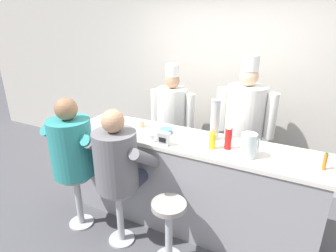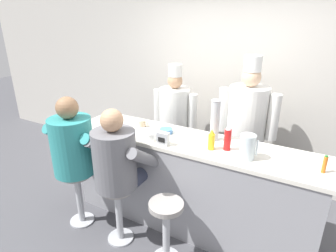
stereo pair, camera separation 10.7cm
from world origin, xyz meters
name	(u,v)px [view 1 (the left image)]	position (x,y,z in m)	size (l,w,h in m)	color
ground_plane	(176,239)	(0.00, 0.00, 0.00)	(20.00, 20.00, 0.00)	#4C4C51
wall_back	(228,85)	(0.00, 1.65, 1.35)	(10.00, 0.06, 2.70)	beige
diner_counter	(188,183)	(0.00, 0.31, 0.52)	(2.67, 0.61, 1.05)	gray
ketchup_bottle_red	(228,137)	(0.41, 0.28, 1.17)	(0.07, 0.07, 0.26)	red
mustard_bottle_yellow	(212,139)	(0.27, 0.21, 1.14)	(0.06, 0.06, 0.21)	yellow
hot_sauce_bottle_orange	(325,161)	(1.23, 0.25, 1.12)	(0.03, 0.03, 0.15)	orange
water_pitcher_clear	(249,146)	(0.62, 0.19, 1.16)	(0.16, 0.14, 0.23)	silver
breakfast_plate	(113,128)	(-0.88, 0.18, 1.06)	(0.27, 0.27, 0.05)	white
cereal_bowl	(166,131)	(-0.30, 0.35, 1.07)	(0.14, 0.14, 0.05)	#4C7FB7
coffee_mug_white	(153,137)	(-0.32, 0.10, 1.09)	(0.14, 0.09, 0.08)	white
coffee_mug_tan	(141,124)	(-0.64, 0.39, 1.08)	(0.13, 0.08, 0.08)	beige
cup_stack_steel	(215,120)	(0.22, 0.44, 1.26)	(0.10, 0.10, 0.42)	#B7BABF
napkin_dispenser_chrome	(164,139)	(-0.18, 0.07, 1.11)	(0.12, 0.07, 0.13)	silver
diner_seated_teal	(75,150)	(-1.07, -0.24, 0.93)	(0.66, 0.65, 1.50)	#B2B5BA
diner_seated_grey	(118,163)	(-0.51, -0.24, 0.91)	(0.63, 0.62, 1.46)	#B2B5BA
empty_stool_round	(169,223)	(0.06, -0.27, 0.44)	(0.32, 0.32, 0.66)	#B2B5BA
cook_in_whites_near	(172,119)	(-0.60, 1.13, 0.91)	(0.65, 0.42, 1.66)	#232328
cook_in_whites_far	(244,124)	(0.38, 1.10, 1.01)	(0.72, 0.46, 1.84)	#232328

